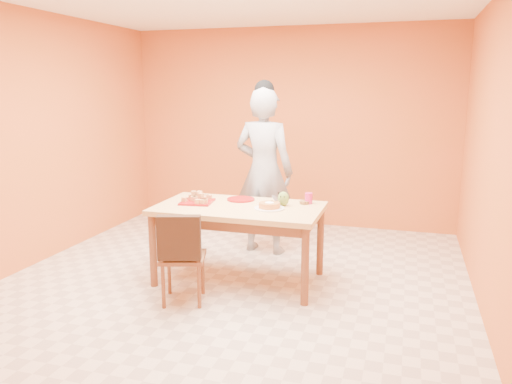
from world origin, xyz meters
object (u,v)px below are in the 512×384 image
(person, at_px, (264,172))
(magenta_glass, at_px, (309,198))
(pastry_platter, at_px, (197,202))
(red_dinner_plate, at_px, (241,199))
(checker_tin, at_px, (304,203))
(egg_ornament, at_px, (283,199))
(dining_table, at_px, (239,215))
(sponge_cake, at_px, (269,205))
(dining_chair, at_px, (182,255))

(person, height_order, magenta_glass, person)
(pastry_platter, height_order, red_dinner_plate, pastry_platter)
(red_dinner_plate, relative_size, checker_tin, 2.93)
(red_dinner_plate, height_order, egg_ornament, egg_ornament)
(dining_table, height_order, sponge_cake, sponge_cake)
(person, height_order, egg_ornament, person)
(sponge_cake, bearing_deg, dining_chair, -136.06)
(pastry_platter, relative_size, egg_ornament, 2.20)
(person, xyz_separation_m, red_dinner_plate, (-0.05, -0.69, -0.18))
(dining_chair, bearing_deg, dining_table, 46.38)
(pastry_platter, bearing_deg, dining_table, -1.34)
(sponge_cake, xyz_separation_m, magenta_glass, (0.31, 0.33, 0.02))
(pastry_platter, xyz_separation_m, magenta_glass, (1.07, 0.29, 0.04))
(sponge_cake, xyz_separation_m, egg_ornament, (0.10, 0.17, 0.03))
(person, xyz_separation_m, magenta_glass, (0.65, -0.65, -0.13))
(red_dinner_plate, bearing_deg, pastry_platter, -147.26)
(dining_table, relative_size, checker_tin, 16.62)
(dining_chair, height_order, red_dinner_plate, dining_chair)
(egg_ornament, bearing_deg, person, 109.79)
(dining_chair, distance_m, magenta_glass, 1.38)
(pastry_platter, relative_size, red_dinner_plate, 1.08)
(dining_chair, relative_size, person, 0.44)
(magenta_glass, relative_size, checker_tin, 1.11)
(dining_table, relative_size, sponge_cake, 7.88)
(red_dinner_plate, relative_size, magenta_glass, 2.63)
(dining_chair, xyz_separation_m, magenta_glass, (0.94, 0.94, 0.38))
(dining_table, height_order, checker_tin, checker_tin)
(dining_table, xyz_separation_m, magenta_glass, (0.63, 0.30, 0.15))
(dining_table, height_order, magenta_glass, magenta_glass)
(dining_table, distance_m, sponge_cake, 0.34)
(pastry_platter, distance_m, egg_ornament, 0.87)
(pastry_platter, bearing_deg, person, 65.52)
(person, relative_size, magenta_glass, 17.67)
(checker_tin, bearing_deg, magenta_glass, 39.00)
(sponge_cake, bearing_deg, person, 108.84)
(dining_chair, distance_m, red_dinner_plate, 0.98)
(checker_tin, bearing_deg, egg_ornament, -143.85)
(magenta_glass, bearing_deg, person, 134.97)
(person, height_order, pastry_platter, person)
(dining_chair, height_order, egg_ornament, egg_ornament)
(pastry_platter, distance_m, checker_tin, 1.07)
(dining_chair, height_order, magenta_glass, magenta_glass)
(dining_table, distance_m, magenta_glass, 0.71)
(dining_chair, bearing_deg, red_dinner_plate, 57.10)
(dining_chair, height_order, sponge_cake, dining_chair)
(dining_table, relative_size, pastry_platter, 5.23)
(pastry_platter, distance_m, red_dinner_plate, 0.45)
(dining_table, bearing_deg, checker_tin, 24.56)
(person, xyz_separation_m, pastry_platter, (-0.43, -0.94, -0.18))
(dining_table, bearing_deg, dining_chair, -116.40)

